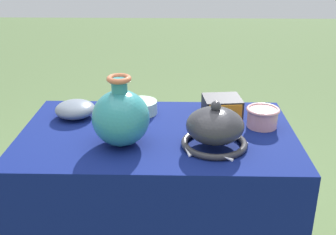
{
  "coord_description": "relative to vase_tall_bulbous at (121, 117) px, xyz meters",
  "views": [
    {
      "loc": [
        0.07,
        -1.39,
        1.43
      ],
      "look_at": [
        0.04,
        -0.07,
        0.87
      ],
      "focal_mm": 45.0,
      "sensor_mm": 36.0,
      "label": 1
    }
  ],
  "objects": [
    {
      "name": "display_table",
      "position": [
        0.12,
        0.08,
        -0.21
      ],
      "size": [
        1.0,
        0.62,
        0.79
      ],
      "color": "olive",
      "rests_on": "ground_plane"
    },
    {
      "name": "vase_tall_bulbous",
      "position": [
        0.0,
        0.0,
        0.0
      ],
      "size": [
        0.19,
        0.19,
        0.24
      ],
      "color": "teal",
      "rests_on": "display_table"
    },
    {
      "name": "vase_dome_bell",
      "position": [
        0.31,
        -0.01,
        -0.04
      ],
      "size": [
        0.23,
        0.24,
        0.17
      ],
      "color": "#2D2D33",
      "rests_on": "display_table"
    },
    {
      "name": "mosaic_tile_box",
      "position": [
        0.37,
        0.27,
        -0.06
      ],
      "size": [
        0.16,
        0.15,
        0.07
      ],
      "rotation": [
        0.0,
        0.0,
        0.11
      ],
      "color": "#232328",
      "rests_on": "display_table"
    },
    {
      "name": "pot_squat_celadon",
      "position": [
        0.04,
        0.28,
        -0.07
      ],
      "size": [
        0.13,
        0.13,
        0.05
      ],
      "primitive_type": "cylinder",
      "color": "#A8CCB7",
      "rests_on": "display_table"
    },
    {
      "name": "bowl_shallow_slate",
      "position": [
        -0.21,
        0.23,
        -0.07
      ],
      "size": [
        0.16,
        0.16,
        0.07
      ],
      "primitive_type": "ellipsoid",
      "color": "slate",
      "rests_on": "display_table"
    },
    {
      "name": "cup_wide_rose",
      "position": [
        0.51,
        0.16,
        -0.06
      ],
      "size": [
        0.12,
        0.12,
        0.07
      ],
      "color": "#D19399",
      "rests_on": "display_table"
    }
  ]
}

